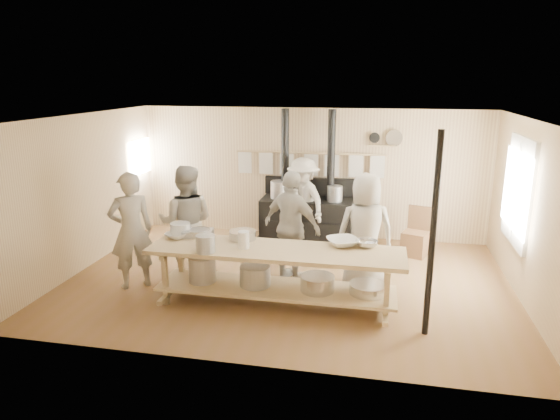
% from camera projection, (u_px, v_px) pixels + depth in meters
% --- Properties ---
extents(ground, '(7.00, 7.00, 0.00)m').
position_uv_depth(ground, '(287.00, 280.00, 8.06)').
color(ground, brown).
rests_on(ground, ground).
extents(room_shell, '(7.00, 7.00, 7.00)m').
position_uv_depth(room_shell, '(288.00, 182.00, 7.65)').
color(room_shell, tan).
rests_on(room_shell, ground).
extents(window_right, '(0.09, 1.50, 1.65)m').
position_uv_depth(window_right, '(519.00, 191.00, 7.58)').
color(window_right, beige).
rests_on(window_right, ground).
extents(left_opening, '(0.00, 0.90, 0.90)m').
position_uv_depth(left_opening, '(140.00, 157.00, 10.21)').
color(left_opening, white).
rests_on(left_opening, ground).
extents(stove, '(1.90, 0.75, 2.60)m').
position_uv_depth(stove, '(306.00, 215.00, 9.94)').
color(stove, black).
rests_on(stove, ground).
extents(towel_rail, '(3.00, 0.04, 0.47)m').
position_uv_depth(towel_rail, '(310.00, 161.00, 9.94)').
color(towel_rail, tan).
rests_on(towel_rail, ground).
extents(back_wall_shelf, '(0.63, 0.14, 0.32)m').
position_uv_depth(back_wall_shelf, '(386.00, 140.00, 9.57)').
color(back_wall_shelf, tan).
rests_on(back_wall_shelf, ground).
extents(prep_table, '(3.60, 0.90, 0.85)m').
position_uv_depth(prep_table, '(275.00, 271.00, 7.08)').
color(prep_table, tan).
rests_on(prep_table, ground).
extents(support_post, '(0.08, 0.08, 2.60)m').
position_uv_depth(support_post, '(433.00, 237.00, 6.06)').
color(support_post, black).
rests_on(support_post, ground).
extents(cook_far_left, '(0.79, 0.75, 1.83)m').
position_uv_depth(cook_far_left, '(131.00, 231.00, 7.61)').
color(cook_far_left, '#B2AC9E').
rests_on(cook_far_left, ground).
extents(cook_left, '(1.01, 0.85, 1.85)m').
position_uv_depth(cook_left, '(186.00, 223.00, 7.98)').
color(cook_left, '#B2AC9E').
rests_on(cook_left, ground).
extents(cook_center, '(0.99, 0.77, 1.81)m').
position_uv_depth(cook_center, '(365.00, 231.00, 7.60)').
color(cook_center, '#B2AC9E').
rests_on(cook_center, ground).
extents(cook_right, '(1.13, 0.86, 1.79)m').
position_uv_depth(cook_right, '(292.00, 227.00, 7.86)').
color(cook_right, '#B2AC9E').
rests_on(cook_right, ground).
extents(cook_by_window, '(1.24, 1.20, 1.70)m').
position_uv_depth(cook_by_window, '(303.00, 201.00, 9.70)').
color(cook_by_window, '#B2AC9E').
rests_on(cook_by_window, ground).
extents(chair, '(0.54, 0.54, 0.90)m').
position_uv_depth(chair, '(415.00, 241.00, 9.15)').
color(chair, brown).
rests_on(chair, ground).
extents(bowl_white_a, '(0.41, 0.41, 0.08)m').
position_uv_depth(bowl_white_a, '(177.00, 235.00, 7.46)').
color(bowl_white_a, white).
rests_on(bowl_white_a, prep_table).
extents(bowl_steel_a, '(0.48, 0.48, 0.11)m').
position_uv_depth(bowl_steel_a, '(198.00, 233.00, 7.53)').
color(bowl_steel_a, silver).
rests_on(bowl_steel_a, prep_table).
extents(bowl_white_b, '(0.58, 0.58, 0.11)m').
position_uv_depth(bowl_white_b, '(343.00, 242.00, 7.12)').
color(bowl_white_b, white).
rests_on(bowl_white_b, prep_table).
extents(bowl_steel_b, '(0.44, 0.44, 0.10)m').
position_uv_depth(bowl_steel_b, '(367.00, 244.00, 7.05)').
color(bowl_steel_b, silver).
rests_on(bowl_steel_b, prep_table).
extents(roasting_pan, '(0.49, 0.37, 0.10)m').
position_uv_depth(roasting_pan, '(198.00, 233.00, 7.54)').
color(roasting_pan, '#B2B2B7').
rests_on(roasting_pan, prep_table).
extents(mixing_bowl_large, '(0.49, 0.49, 0.13)m').
position_uv_depth(mixing_bowl_large, '(243.00, 235.00, 7.40)').
color(mixing_bowl_large, silver).
rests_on(mixing_bowl_large, prep_table).
extents(bucket_galv, '(0.27, 0.27, 0.24)m').
position_uv_depth(bucket_galv, '(205.00, 244.00, 6.82)').
color(bucket_galv, gray).
rests_on(bucket_galv, prep_table).
extents(deep_bowl_enamel, '(0.30, 0.30, 0.19)m').
position_uv_depth(deep_bowl_enamel, '(180.00, 229.00, 7.58)').
color(deep_bowl_enamel, white).
rests_on(deep_bowl_enamel, prep_table).
extents(pitcher, '(0.21, 0.21, 0.25)m').
position_uv_depth(pitcher, '(244.00, 240.00, 6.98)').
color(pitcher, white).
rests_on(pitcher, prep_table).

